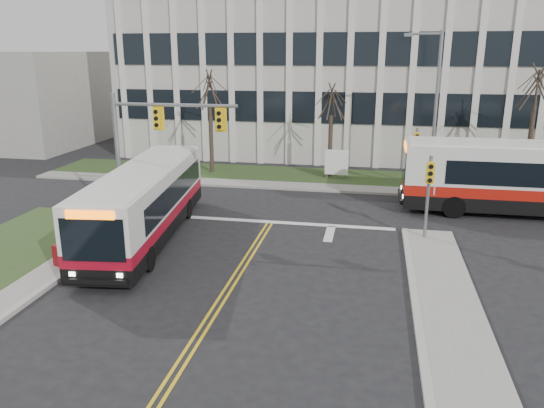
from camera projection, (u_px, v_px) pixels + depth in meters
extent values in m
plane|color=black|center=(225.00, 295.00, 18.26)|extent=(120.00, 120.00, 0.00)
cube|color=#9E9B93|center=(375.00, 190.00, 31.66)|extent=(44.00, 1.60, 0.14)
cube|color=#2D471E|center=(375.00, 179.00, 34.30)|extent=(44.00, 5.00, 0.12)
cube|color=#BBB6AD|center=(380.00, 77.00, 43.96)|extent=(40.00, 16.00, 12.00)
cube|color=#9E9B93|center=(19.00, 99.00, 46.40)|extent=(12.00, 12.00, 8.00)
cylinder|color=slate|center=(118.00, 158.00, 25.52)|extent=(0.22, 0.22, 6.20)
cylinder|color=slate|center=(174.00, 105.00, 24.24)|extent=(6.00, 0.16, 0.16)
cube|color=yellow|center=(157.00, 118.00, 24.42)|extent=(0.34, 0.24, 0.92)
cube|color=yellow|center=(220.00, 120.00, 23.87)|extent=(0.34, 0.24, 0.92)
cylinder|color=slate|center=(428.00, 199.00, 23.02)|extent=(0.14, 0.14, 3.80)
cube|color=yellow|center=(430.00, 173.00, 22.49)|extent=(0.34, 0.24, 0.92)
cylinder|color=slate|center=(415.00, 160.00, 31.03)|extent=(0.14, 0.14, 3.80)
cube|color=yellow|center=(417.00, 141.00, 30.51)|extent=(0.34, 0.24, 0.92)
cylinder|color=slate|center=(435.00, 113.00, 30.76)|extent=(0.20, 0.20, 9.20)
cylinder|color=slate|center=(425.00, 34.00, 29.69)|extent=(1.80, 0.14, 0.14)
cube|color=slate|center=(409.00, 35.00, 29.87)|extent=(0.50, 0.25, 0.18)
cylinder|color=slate|center=(327.00, 173.00, 34.27)|extent=(0.08, 0.08, 1.00)
cylinder|color=slate|center=(346.00, 173.00, 34.06)|extent=(0.08, 0.08, 1.00)
cube|color=white|center=(337.00, 162.00, 33.97)|extent=(1.50, 0.12, 1.60)
cylinder|color=#42352B|center=(211.00, 140.00, 35.68)|extent=(0.28, 0.28, 4.62)
cylinder|color=#42352B|center=(330.00, 147.00, 34.48)|extent=(0.28, 0.28, 4.09)
cylinder|color=#42352B|center=(529.00, 147.00, 31.99)|extent=(0.28, 0.28, 4.95)
cube|color=maroon|center=(62.00, 257.00, 20.37)|extent=(0.62, 0.59, 0.95)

